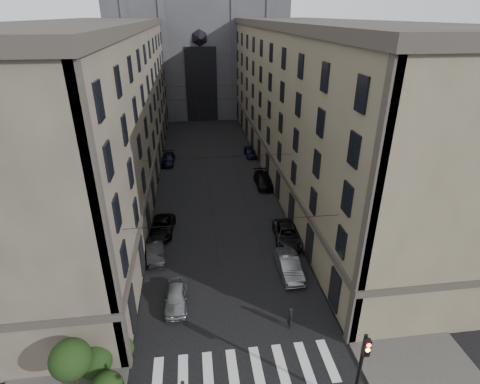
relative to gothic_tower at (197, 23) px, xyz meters
name	(u,v)px	position (x,y,z in m)	size (l,w,h in m)	color
sidewalk_left	(132,177)	(-10.50, -38.96, -17.72)	(7.00, 80.00, 0.15)	#383533
sidewalk_right	(288,169)	(10.50, -38.96, -17.72)	(7.00, 80.00, 0.15)	#383533
zebra_crossing	(245,369)	(0.00, -69.96, -17.79)	(11.00, 3.20, 0.01)	beige
building_left	(98,108)	(-13.44, -38.96, -8.45)	(13.60, 60.60, 18.85)	#494238
building_right	(314,101)	(13.44, -38.96, -8.45)	(13.60, 60.60, 18.85)	brown
gothic_tower	(197,23)	(0.00, 0.00, 0.00)	(35.00, 23.00, 58.00)	#2D2D33
traffic_light_right	(362,364)	(5.60, -73.04, -14.51)	(0.34, 0.50, 5.20)	black
shrub_cluster	(91,365)	(-8.72, -69.95, -16.00)	(3.90, 4.40, 3.90)	black
tram_wires	(210,122)	(0.00, -39.33, -10.55)	(14.00, 60.00, 0.43)	black
car_left_near	(176,297)	(-4.23, -63.68, -17.11)	(1.64, 4.06, 1.38)	slate
car_left_midnear	(155,250)	(-6.20, -57.41, -17.08)	(1.51, 4.34, 1.43)	black
car_left_midfar	(162,227)	(-5.82, -53.31, -17.14)	(2.19, 4.74, 1.32)	black
car_left_far	(168,159)	(-6.04, -34.31, -17.13)	(1.87, 4.60, 1.34)	black
car_right_near	(289,266)	(4.94, -61.15, -17.04)	(1.61, 4.61, 1.52)	slate
car_right_midnear	(287,234)	(6.02, -56.34, -17.07)	(2.42, 5.25, 1.46)	black
car_right_midfar	(264,180)	(6.20, -43.64, -17.06)	(2.06, 5.06, 1.47)	black
car_right_far	(250,152)	(6.20, -32.75, -17.13)	(1.58, 3.93, 1.34)	black
pedestrian	(290,318)	(3.56, -66.96, -16.96)	(0.61, 0.40, 1.68)	black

